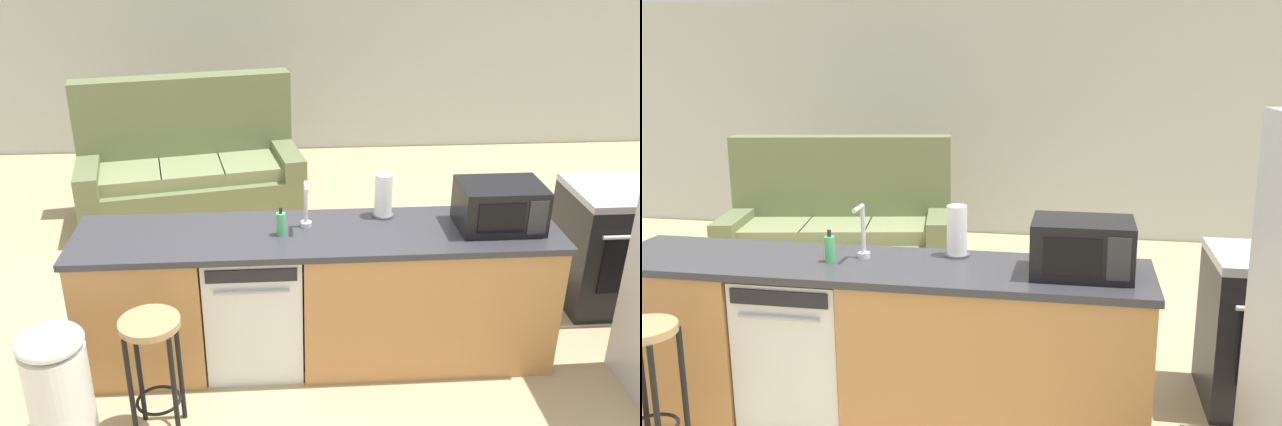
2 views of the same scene
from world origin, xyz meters
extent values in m
plane|color=tan|center=(0.00, 0.00, 0.00)|extent=(24.00, 24.00, 0.00)
cube|color=beige|center=(0.30, 4.20, 1.30)|extent=(10.00, 0.06, 2.60)
cube|color=#B77F47|center=(-0.93, 0.00, 0.43)|extent=(0.75, 0.62, 0.86)
cube|color=#B77F47|center=(0.83, 0.00, 0.43)|extent=(1.55, 0.62, 0.86)
cube|color=#333338|center=(0.15, 0.00, 0.88)|extent=(2.94, 0.66, 0.04)
cube|color=#49331C|center=(0.15, 0.00, 0.04)|extent=(2.86, 0.56, 0.08)
cube|color=silver|center=(-0.25, 0.00, 0.42)|extent=(0.58, 0.58, 0.84)
cube|color=black|center=(-0.25, -0.30, 0.78)|extent=(0.52, 0.01, 0.08)
cylinder|color=#B2B2B7|center=(-0.25, -0.31, 0.68)|extent=(0.44, 0.02, 0.02)
cube|color=black|center=(2.35, 0.55, 0.42)|extent=(0.76, 0.64, 0.85)
cube|color=black|center=(2.35, 0.22, 0.47)|extent=(0.53, 0.01, 0.43)
cube|color=#A8AAB2|center=(2.35, 0.55, 0.88)|extent=(0.76, 0.64, 0.05)
torus|color=black|center=(2.18, 0.42, 0.89)|extent=(0.16, 0.16, 0.01)
torus|color=black|center=(2.18, 0.68, 0.89)|extent=(0.16, 0.16, 0.01)
cube|color=black|center=(1.25, 0.00, 1.04)|extent=(0.50, 0.36, 0.28)
cube|color=black|center=(1.20, -0.18, 1.04)|extent=(0.27, 0.01, 0.18)
cube|color=#2D2D33|center=(1.42, -0.18, 1.04)|extent=(0.11, 0.01, 0.21)
cylinder|color=silver|center=(0.08, 0.08, 0.92)|extent=(0.07, 0.07, 0.03)
cylinder|color=silver|center=(0.08, 0.08, 1.06)|extent=(0.02, 0.02, 0.26)
cylinder|color=silver|center=(0.08, 0.01, 1.19)|extent=(0.02, 0.14, 0.02)
cylinder|color=#4C4C51|center=(0.57, 0.21, 0.91)|extent=(0.14, 0.14, 0.01)
cylinder|color=white|center=(0.57, 0.21, 1.05)|extent=(0.11, 0.11, 0.27)
cylinder|color=#4CB266|center=(-0.07, -0.02, 0.97)|extent=(0.06, 0.06, 0.14)
cylinder|color=black|center=(-0.07, -0.02, 1.06)|extent=(0.02, 0.02, 0.04)
cylinder|color=tan|center=(-0.77, -0.65, 0.72)|extent=(0.32, 0.32, 0.04)
cylinder|color=black|center=(-0.88, -0.76, 0.35)|extent=(0.03, 0.03, 0.70)
cylinder|color=black|center=(-0.66, -0.76, 0.35)|extent=(0.03, 0.03, 0.70)
cylinder|color=black|center=(-0.88, -0.54, 0.35)|extent=(0.03, 0.03, 0.70)
cylinder|color=black|center=(-0.66, -0.54, 0.35)|extent=(0.03, 0.03, 0.70)
torus|color=black|center=(-0.77, -0.65, 0.22)|extent=(0.25, 0.25, 0.02)
cylinder|color=white|center=(-1.27, -0.71, 0.31)|extent=(0.34, 0.34, 0.62)
ellipsoid|color=white|center=(-1.27, -0.71, 0.67)|extent=(0.35, 0.35, 0.14)
cube|color=#667047|center=(-0.88, 2.26, 0.21)|extent=(2.13, 1.26, 0.42)
cube|color=#667047|center=(-0.94, 2.58, 0.64)|extent=(2.01, 0.61, 1.27)
cube|color=#667047|center=(-1.77, 2.09, 0.31)|extent=(0.36, 0.92, 0.62)
cube|color=#667047|center=(0.00, 2.42, 0.31)|extent=(0.36, 0.92, 0.62)
cube|color=#7D8959|center=(-1.41, 2.10, 0.48)|extent=(0.67, 0.72, 0.12)
cube|color=#7D8959|center=(-0.87, 2.21, 0.48)|extent=(0.67, 0.72, 0.12)
cube|color=#7D8959|center=(-0.33, 2.31, 0.48)|extent=(0.67, 0.72, 0.12)
camera|label=1|loc=(-0.08, -3.65, 2.69)|focal=38.00mm
camera|label=2|loc=(1.23, -3.30, 1.96)|focal=38.00mm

